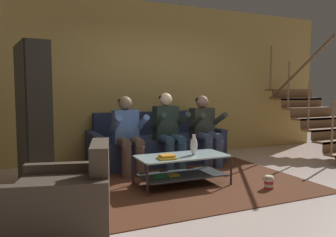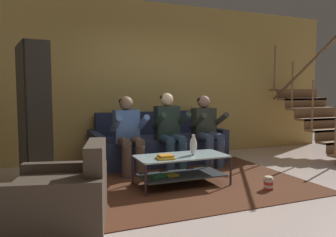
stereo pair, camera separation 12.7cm
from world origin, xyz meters
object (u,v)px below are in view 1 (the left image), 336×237
at_px(coffee_table, 181,166).
at_px(bookshelf, 31,128).
at_px(person_seated_left, 128,131).
at_px(vase, 194,145).
at_px(person_seated_middle, 168,128).
at_px(armchair, 67,199).
at_px(book_stack, 167,157).
at_px(popcorn_tub, 269,182).
at_px(couch, 155,146).
at_px(person_seated_right, 205,127).

relative_size(coffee_table, bookshelf, 0.66).
relative_size(person_seated_left, vase, 4.30).
distance_m(person_seated_middle, vase, 0.93).
relative_size(bookshelf, armchair, 1.75).
xyz_separation_m(coffee_table, book_stack, (-0.26, -0.12, 0.16)).
bearing_deg(popcorn_tub, book_stack, 158.00).
xyz_separation_m(couch, person_seated_right, (0.68, -0.58, 0.36)).
distance_m(person_seated_middle, bookshelf, 2.06).
height_order(person_seated_left, armchair, person_seated_left).
bearing_deg(bookshelf, coffee_table, -18.42).
distance_m(person_seated_right, coffee_table, 1.32).
height_order(couch, book_stack, couch).
distance_m(person_seated_left, vase, 1.13).
xyz_separation_m(person_seated_left, person_seated_middle, (0.68, 0.00, 0.02)).
relative_size(vase, armchair, 0.26).
bearing_deg(person_seated_middle, popcorn_tub, -64.13).
relative_size(coffee_table, book_stack, 5.34).
bearing_deg(armchair, vase, 23.40).
bearing_deg(book_stack, person_seated_right, 41.44).
bearing_deg(couch, coffee_table, -98.21).
distance_m(person_seated_middle, coffee_table, 1.01).
bearing_deg(popcorn_tub, couch, 109.38).
bearing_deg(person_seated_left, bookshelf, -167.80).
bearing_deg(armchair, book_stack, 26.69).
xyz_separation_m(couch, popcorn_tub, (0.73, -2.09, -0.20)).
xyz_separation_m(person_seated_left, vase, (0.64, -0.92, -0.12)).
bearing_deg(popcorn_tub, coffee_table, 147.19).
relative_size(couch, armchair, 2.17).
bearing_deg(bookshelf, popcorn_tub, -23.74).
xyz_separation_m(person_seated_left, bookshelf, (-1.35, -0.29, 0.14)).
height_order(bookshelf, popcorn_tub, bookshelf).
bearing_deg(vase, coffee_table, 173.33).
xyz_separation_m(person_seated_middle, person_seated_right, (0.68, -0.00, -0.02)).
relative_size(couch, person_seated_right, 1.95).
distance_m(bookshelf, armchair, 1.49).
height_order(vase, armchair, armchair).
relative_size(couch, bookshelf, 1.24).
distance_m(couch, armchair, 2.86).
relative_size(person_seated_middle, bookshelf, 0.66).
bearing_deg(coffee_table, popcorn_tub, -32.81).
height_order(couch, popcorn_tub, couch).
bearing_deg(book_stack, person_seated_middle, 64.98).
bearing_deg(popcorn_tub, bookshelf, 156.26).
xyz_separation_m(person_seated_left, coffee_table, (0.46, -0.90, -0.38)).
bearing_deg(book_stack, armchair, -153.31).
relative_size(person_seated_middle, book_stack, 5.38).
bearing_deg(couch, armchair, -128.21).
height_order(person_seated_left, book_stack, person_seated_left).
distance_m(armchair, popcorn_tub, 2.51).
relative_size(bookshelf, popcorn_tub, 9.97).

